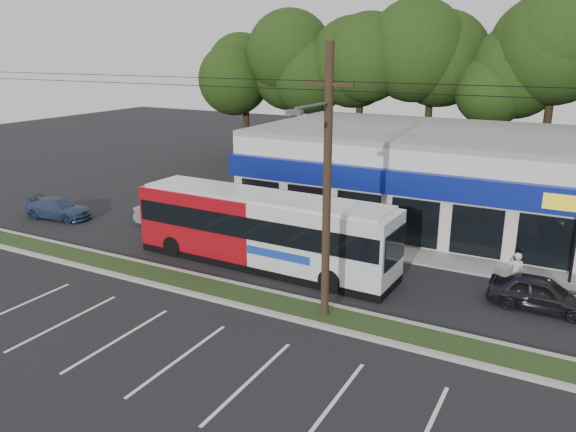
% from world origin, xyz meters
% --- Properties ---
extents(ground, '(120.00, 120.00, 0.00)m').
position_xyz_m(ground, '(0.00, 0.00, 0.00)').
color(ground, black).
rests_on(ground, ground).
extents(grass_strip, '(40.00, 1.60, 0.12)m').
position_xyz_m(grass_strip, '(0.00, 1.00, 0.06)').
color(grass_strip, '#1D3415').
rests_on(grass_strip, ground).
extents(curb_south, '(40.00, 0.25, 0.14)m').
position_xyz_m(curb_south, '(0.00, 0.15, 0.07)').
color(curb_south, '#9E9E93').
rests_on(curb_south, ground).
extents(curb_north, '(40.00, 0.25, 0.14)m').
position_xyz_m(curb_north, '(0.00, 1.85, 0.07)').
color(curb_north, '#9E9E93').
rests_on(curb_north, ground).
extents(sidewalk, '(32.00, 2.20, 0.10)m').
position_xyz_m(sidewalk, '(5.00, 9.00, 0.05)').
color(sidewalk, '#9E9E93').
rests_on(sidewalk, ground).
extents(strip_mall, '(25.00, 12.55, 5.30)m').
position_xyz_m(strip_mall, '(5.50, 15.91, 2.65)').
color(strip_mall, silver).
rests_on(strip_mall, ground).
extents(utility_pole, '(50.00, 2.77, 10.00)m').
position_xyz_m(utility_pole, '(2.83, 0.93, 5.41)').
color(utility_pole, black).
rests_on(utility_pole, ground).
extents(tree_line, '(46.76, 6.76, 11.83)m').
position_xyz_m(tree_line, '(4.00, 26.00, 8.42)').
color(tree_line, black).
rests_on(tree_line, ground).
extents(metrobus, '(12.81, 3.04, 3.42)m').
position_xyz_m(metrobus, '(-1.79, 4.50, 1.81)').
color(metrobus, maroon).
rests_on(metrobus, ground).
extents(car_dark, '(3.93, 1.64, 1.33)m').
position_xyz_m(car_dark, '(10.09, 5.60, 0.66)').
color(car_dark, black).
rests_on(car_dark, ground).
extents(car_silver, '(4.83, 1.88, 1.57)m').
position_xyz_m(car_silver, '(-9.00, 7.00, 0.78)').
color(car_silver, '#94949B').
rests_on(car_silver, ground).
extents(car_blue, '(4.32, 2.22, 1.20)m').
position_xyz_m(car_blue, '(-16.49, 5.23, 0.60)').
color(car_blue, navy).
rests_on(car_blue, ground).
extents(pedestrian_a, '(0.75, 0.62, 1.76)m').
position_xyz_m(pedestrian_a, '(9.00, 6.77, 0.88)').
color(pedestrian_a, beige).
rests_on(pedestrian_a, ground).
extents(pedestrian_b, '(0.98, 0.89, 1.64)m').
position_xyz_m(pedestrian_b, '(3.10, 6.00, 0.82)').
color(pedestrian_b, beige).
rests_on(pedestrian_b, ground).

